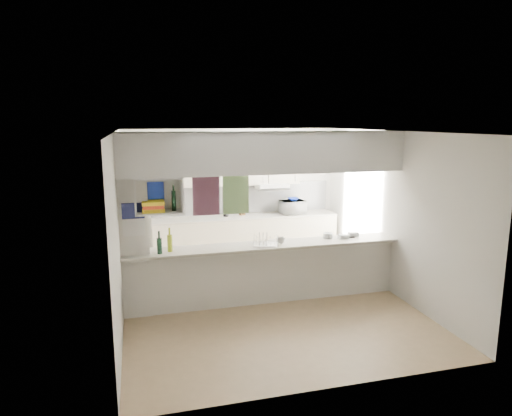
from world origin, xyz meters
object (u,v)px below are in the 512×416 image
object	(u,v)px
microwave	(293,207)
dish_rack	(265,240)
bowl	(293,199)
wine_bottles	(165,244)

from	to	relation	value
microwave	dish_rack	world-z (taller)	microwave
dish_rack	bowl	bearing A→B (deg)	75.89
wine_bottles	bowl	bearing A→B (deg)	38.59
microwave	wine_bottles	distance (m)	3.39
microwave	bowl	distance (m)	0.16
dish_rack	microwave	bearing A→B (deg)	76.01
microwave	dish_rack	size ratio (longest dim) A/B	1.14
dish_rack	wine_bottles	bearing A→B (deg)	-163.97
microwave	dish_rack	bearing A→B (deg)	55.33
dish_rack	wine_bottles	size ratio (longest dim) A/B	1.23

